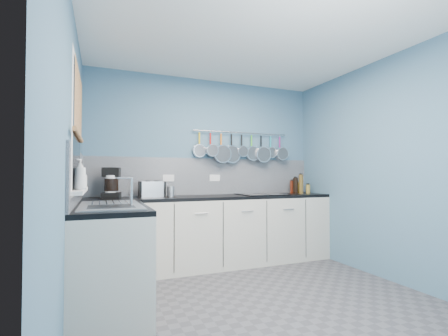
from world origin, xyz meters
TOP-DOWN VIEW (x-y plane):
  - floor at (0.00, 0.00)m, footprint 3.20×3.00m
  - ceiling at (0.00, 0.00)m, footprint 3.20×3.00m
  - wall_back at (0.00, 1.51)m, footprint 3.20×0.02m
  - wall_front at (0.00, -1.51)m, footprint 3.20×0.02m
  - wall_left at (-1.61, 0.00)m, footprint 0.02×3.00m
  - wall_right at (1.61, 0.00)m, footprint 0.02×3.00m
  - backsplash_back at (0.00, 1.49)m, footprint 3.20×0.02m
  - backsplash_left at (-1.59, 0.60)m, footprint 0.02×1.80m
  - cabinet_run_back at (0.00, 1.20)m, footprint 3.20×0.60m
  - worktop_back at (0.00, 1.20)m, footprint 3.20×0.60m
  - cabinet_run_left at (-1.30, 0.30)m, footprint 0.60×1.20m
  - worktop_left at (-1.30, 0.30)m, footprint 0.60×1.20m
  - window_frame at (-1.58, 0.30)m, footprint 0.01×1.00m
  - window_glass at (-1.57, 0.30)m, footprint 0.01×0.90m
  - bamboo_blind at (-1.56, 0.30)m, footprint 0.01×0.90m
  - window_sill at (-1.55, 0.30)m, footprint 0.10×0.98m
  - sink_unit at (-1.30, 0.30)m, footprint 0.50×0.95m
  - mixer_tap at (-1.14, 0.12)m, footprint 0.12×0.08m
  - socket_left at (-0.55, 1.48)m, footprint 0.15×0.01m
  - socket_right at (0.10, 1.48)m, footprint 0.15×0.01m
  - pot_rail at (0.50, 1.45)m, footprint 1.45×0.02m
  - soap_bottle_a at (-1.53, 0.02)m, footprint 0.12×0.12m
  - soap_bottle_b at (-1.53, 0.25)m, footprint 0.08×0.08m
  - paper_towel at (-1.27, 1.22)m, footprint 0.13×0.13m
  - coffee_maker at (-1.26, 1.25)m, footprint 0.24×0.26m
  - toaster at (-0.79, 1.29)m, footprint 0.32×0.21m
  - canister at (-0.57, 1.22)m, footprint 0.10×0.10m
  - hob at (0.67, 1.16)m, footprint 0.60×0.53m
  - pan_0 at (-0.13, 1.44)m, footprint 0.18×0.05m
  - pan_1 at (0.02, 1.44)m, footprint 0.17×0.13m
  - pan_2 at (0.18, 1.44)m, footprint 0.26×0.10m
  - pan_3 at (0.34, 1.44)m, footprint 0.25×0.06m
  - pan_4 at (0.50, 1.44)m, footprint 0.16×0.08m
  - pan_5 at (0.66, 1.44)m, footprint 0.21×0.08m
  - pan_6 at (0.82, 1.44)m, footprint 0.24×0.11m
  - pan_7 at (0.98, 1.44)m, footprint 0.17×0.07m
  - pan_8 at (1.14, 1.44)m, footprint 0.20×0.11m
  - condiment_0 at (1.43, 1.32)m, footprint 0.06×0.06m
  - condiment_1 at (1.35, 1.31)m, footprint 0.06×0.06m
  - condiment_2 at (1.27, 1.33)m, footprint 0.05×0.05m
  - condiment_3 at (1.47, 1.21)m, footprint 0.06×0.06m
  - condiment_4 at (1.35, 1.21)m, footprint 0.06×0.06m
  - condiment_5 at (1.27, 1.23)m, footprint 0.07×0.07m

SIDE VIEW (x-z plane):
  - floor at x=0.00m, z-range -0.02..0.00m
  - cabinet_run_back at x=0.00m, z-range 0.00..0.86m
  - cabinet_run_left at x=-1.30m, z-range 0.00..0.86m
  - worktop_back at x=0.00m, z-range 0.86..0.90m
  - worktop_left at x=-1.30m, z-range 0.86..0.90m
  - sink_unit at x=-1.30m, z-range 0.90..0.91m
  - hob at x=0.67m, z-range 0.90..0.91m
  - canister at x=-0.57m, z-range 0.90..1.03m
  - condiment_3 at x=1.47m, z-range 0.90..1.03m
  - condiment_1 at x=1.35m, z-range 0.90..1.07m
  - condiment_2 at x=1.27m, z-range 0.90..1.09m
  - toaster at x=-0.79m, z-range 0.90..1.09m
  - condiment_0 at x=1.43m, z-range 0.90..1.10m
  - condiment_5 at x=1.27m, z-range 0.90..1.13m
  - mixer_tap at x=-1.14m, z-range 0.90..1.16m
  - paper_towel at x=-1.27m, z-range 0.90..1.17m
  - window_sill at x=-1.55m, z-range 1.02..1.05m
  - condiment_4 at x=1.35m, z-range 0.90..1.17m
  - coffee_maker at x=-1.26m, z-range 0.90..1.26m
  - socket_left at x=-0.55m, z-range 1.09..1.18m
  - socket_right at x=0.10m, z-range 1.09..1.18m
  - soap_bottle_b at x=-1.53m, z-range 1.05..1.22m
  - backsplash_back at x=0.00m, z-range 0.90..1.40m
  - backsplash_left at x=-1.59m, z-range 0.90..1.40m
  - soap_bottle_a at x=-1.53m, z-range 1.05..1.29m
  - wall_back at x=0.00m, z-range 0.00..2.50m
  - wall_front at x=0.00m, z-range 0.00..2.50m
  - wall_left at x=-1.61m, z-range 0.00..2.50m
  - wall_right at x=1.61m, z-range 0.00..2.50m
  - window_glass at x=-1.57m, z-range 1.05..2.05m
  - window_frame at x=-1.58m, z-range 1.00..2.10m
  - pan_2 at x=0.18m, z-range 1.33..1.78m
  - pan_3 at x=0.34m, z-range 1.34..1.78m
  - pan_6 at x=0.82m, z-range 1.35..1.78m
  - pan_5 at x=0.66m, z-range 1.38..1.78m
  - pan_8 at x=1.14m, z-range 1.39..1.78m
  - pan_0 at x=-0.13m, z-range 1.41..1.78m
  - pan_1 at x=0.02m, z-range 1.42..1.78m
  - pan_7 at x=0.98m, z-range 1.42..1.78m
  - pan_4 at x=0.50m, z-range 1.43..1.78m
  - bamboo_blind at x=-1.56m, z-range 1.50..2.05m
  - pot_rail at x=0.50m, z-range 1.77..1.79m
  - ceiling at x=0.00m, z-range 2.50..2.52m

